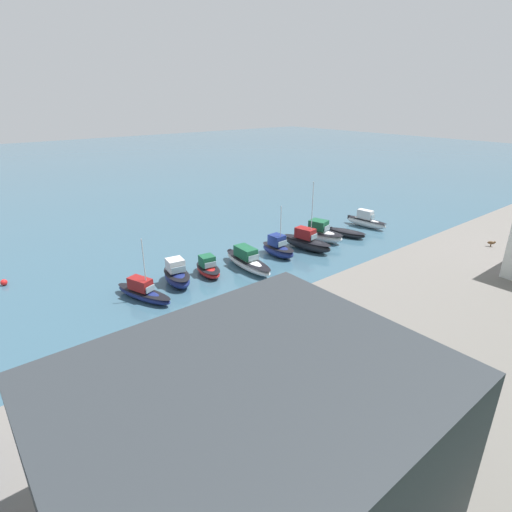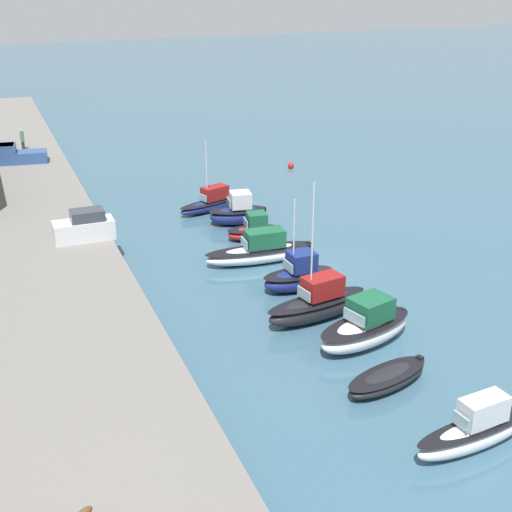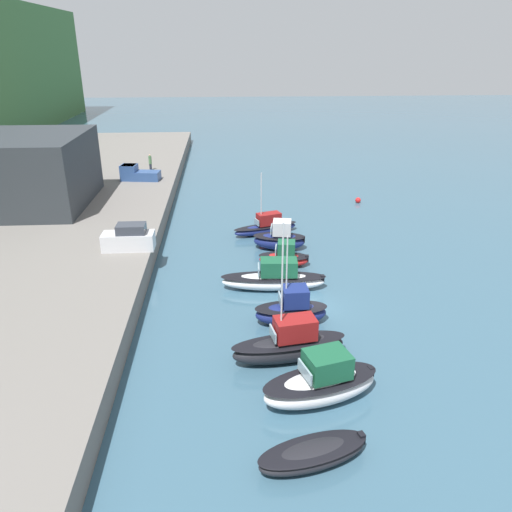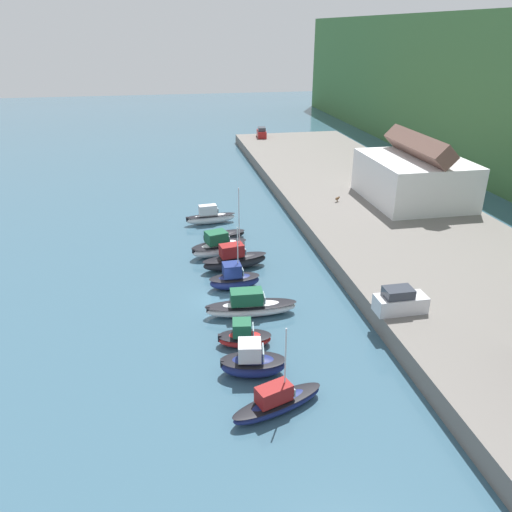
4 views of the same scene
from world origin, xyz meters
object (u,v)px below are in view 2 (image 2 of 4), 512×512
object	(u,v)px
moored_boat_0	(476,430)
moored_boat_1	(387,378)
moored_boat_8	(213,202)
mooring_buoy_0	(291,165)
moored_boat_7	(238,212)
moored_boat_2	(366,327)
moored_boat_5	(260,251)
moored_boat_3	(318,304)
person_on_quay	(22,139)
moored_boat_6	(255,230)
pickup_truck_0	(17,155)
parked_car_1	(85,227)
moored_boat_4	(299,276)

from	to	relation	value
moored_boat_0	moored_boat_1	xyz separation A→B (m)	(5.65, 1.08, -0.41)
moored_boat_8	mooring_buoy_0	xyz separation A→B (m)	(9.80, -11.82, -0.43)
moored_boat_7	moored_boat_8	xyz separation A→B (m)	(4.07, 0.88, -0.25)
moored_boat_2	moored_boat_5	xyz separation A→B (m)	(13.11, 1.13, -0.16)
moored_boat_1	moored_boat_3	xyz separation A→B (m)	(7.98, 0.02, 0.53)
moored_boat_7	moored_boat_8	bearing A→B (deg)	21.50
moored_boat_1	mooring_buoy_0	xyz separation A→B (m)	(39.40, -12.29, -0.17)
moored_boat_5	person_on_quay	world-z (taller)	person_on_quay
moored_boat_8	moored_boat_2	bearing A→B (deg)	162.08
moored_boat_6	moored_boat_8	xyz separation A→B (m)	(7.82, 0.86, -0.01)
moored_boat_2	moored_boat_5	distance (m)	13.16
moored_boat_8	mooring_buoy_0	world-z (taller)	moored_boat_8
moored_boat_3	person_on_quay	xyz separation A→B (m)	(42.59, 13.37, 1.83)
moored_boat_5	person_on_quay	xyz separation A→B (m)	(33.19, 13.42, 1.98)
moored_boat_1	mooring_buoy_0	distance (m)	41.27
moored_boat_0	mooring_buoy_0	bearing A→B (deg)	-19.77
moored_boat_3	person_on_quay	distance (m)	44.68
pickup_truck_0	mooring_buoy_0	bearing A→B (deg)	-95.29
parked_car_1	moored_boat_4	bearing A→B (deg)	-128.52
moored_boat_2	parked_car_1	size ratio (longest dim) A/B	1.62
moored_boat_1	moored_boat_7	size ratio (longest dim) A/B	1.10
moored_boat_1	moored_boat_5	distance (m)	17.39
person_on_quay	mooring_buoy_0	world-z (taller)	person_on_quay
moored_boat_2	mooring_buoy_0	world-z (taller)	moored_boat_2
moored_boat_5	pickup_truck_0	world-z (taller)	pickup_truck_0
moored_boat_1	moored_boat_2	size ratio (longest dim) A/B	0.81
moored_boat_7	moored_boat_3	bearing A→B (deg)	-175.16
moored_boat_5	moored_boat_7	world-z (taller)	moored_boat_7
moored_boat_3	moored_boat_4	bearing A→B (deg)	-18.56
moored_boat_3	mooring_buoy_0	world-z (taller)	moored_boat_3
mooring_buoy_0	moored_boat_3	bearing A→B (deg)	158.61
moored_boat_3	moored_boat_5	distance (m)	9.41
moored_boat_0	moored_boat_8	distance (m)	35.26
moored_boat_0	moored_boat_5	world-z (taller)	moored_boat_0
moored_boat_0	moored_boat_3	bearing A→B (deg)	-1.21
moored_boat_4	moored_boat_5	xyz separation A→B (m)	(5.15, 0.63, -0.09)
moored_boat_0	mooring_buoy_0	distance (m)	46.43
moored_boat_2	moored_boat_6	world-z (taller)	moored_boat_2
moored_boat_5	parked_car_1	size ratio (longest dim) A/B	1.94
moored_boat_0	moored_boat_6	bearing A→B (deg)	-6.30
moored_boat_1	moored_boat_4	xyz separation A→B (m)	(12.24, -0.66, 0.47)
moored_boat_7	mooring_buoy_0	distance (m)	17.68
moored_boat_4	person_on_quay	distance (m)	40.87
moored_boat_3	moored_boat_7	world-z (taller)	moored_boat_3
moored_boat_6	moored_boat_7	size ratio (longest dim) A/B	0.89
moored_boat_6	moored_boat_7	bearing A→B (deg)	8.06
moored_boat_3	pickup_truck_0	xyz separation A→B (m)	(37.27, 14.34, 1.55)
moored_boat_2	moored_boat_3	size ratio (longest dim) A/B	0.79
moored_boat_6	moored_boat_7	distance (m)	3.76
moored_boat_8	moored_boat_5	bearing A→B (deg)	158.49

